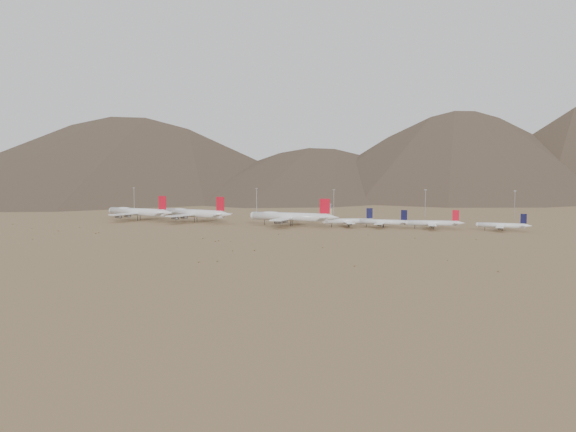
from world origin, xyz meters
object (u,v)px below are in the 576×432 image
(widebody_west, at_px, (138,212))
(widebody_east, at_px, (290,217))
(widebody_centre, at_px, (195,213))
(narrowbody_b, at_px, (384,222))
(control_tower, at_px, (328,211))
(narrowbody_a, at_px, (349,221))

(widebody_west, bearing_deg, widebody_east, 9.18)
(widebody_west, distance_m, widebody_centre, 53.99)
(narrowbody_b, distance_m, control_tower, 113.25)
(widebody_west, height_order, control_tower, widebody_west)
(narrowbody_a, relative_size, narrowbody_b, 0.99)
(widebody_centre, bearing_deg, narrowbody_b, 16.35)
(widebody_east, distance_m, narrowbody_a, 46.33)
(widebody_centre, distance_m, narrowbody_a, 133.35)
(widebody_west, height_order, widebody_centre, widebody_centre)
(narrowbody_b, bearing_deg, widebody_west, -179.46)
(widebody_centre, bearing_deg, widebody_west, -162.82)
(control_tower, bearing_deg, narrowbody_a, -68.98)
(narrowbody_b, relative_size, control_tower, 3.54)
(widebody_centre, height_order, narrowbody_a, widebody_centre)
(narrowbody_b, height_order, control_tower, narrowbody_b)
(widebody_east, height_order, control_tower, widebody_east)
(narrowbody_a, bearing_deg, widebody_west, 155.18)
(widebody_east, bearing_deg, narrowbody_a, 11.26)
(widebody_centre, relative_size, narrowbody_a, 1.70)
(widebody_east, relative_size, control_tower, 6.20)
(widebody_west, xyz_separation_m, widebody_centre, (53.96, -1.84, 0.07))
(widebody_centre, xyz_separation_m, control_tower, (96.58, 86.34, -2.31))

